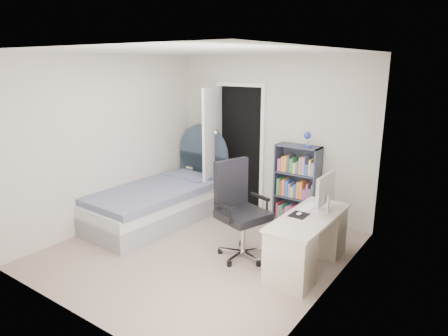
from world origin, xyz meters
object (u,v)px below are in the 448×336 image
Objects in this scene: bed at (161,200)px; office_chair at (238,205)px; bookcase at (297,186)px; floor_lamp at (215,178)px; desk at (308,239)px; nightstand at (195,177)px.

bed reaches higher than office_chair.
bed is at bearing -146.21° from bookcase.
floor_lamp is at bearing 136.99° from office_chair.
desk is (0.74, -1.26, -0.19)m from bookcase.
bed is 1.63× the size of bookcase.
floor_lamp is at bearing -22.88° from nightstand.
desk reaches higher than nightstand.
floor_lamp reaches higher than desk.
office_chair is (-0.12, -1.45, 0.11)m from bookcase.
desk is at bearing -2.21° from bed.
nightstand is 2.30m from office_chair.
bed reaches higher than desk.
bookcase reaches higher than desk.
nightstand is 0.43× the size of bookcase.
floor_lamp is at bearing 61.51° from bed.
bed is 2.10m from bookcase.
desk is 1.11× the size of office_chair.
bookcase reaches higher than floor_lamp.
bookcase is 1.46m from office_chair.
bed is 1.70× the size of floor_lamp.
bed reaches higher than nightstand.
bookcase is (1.95, 0.07, 0.16)m from nightstand.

